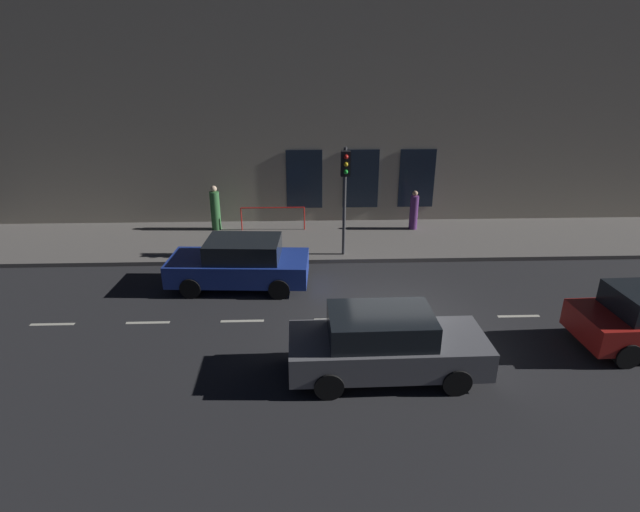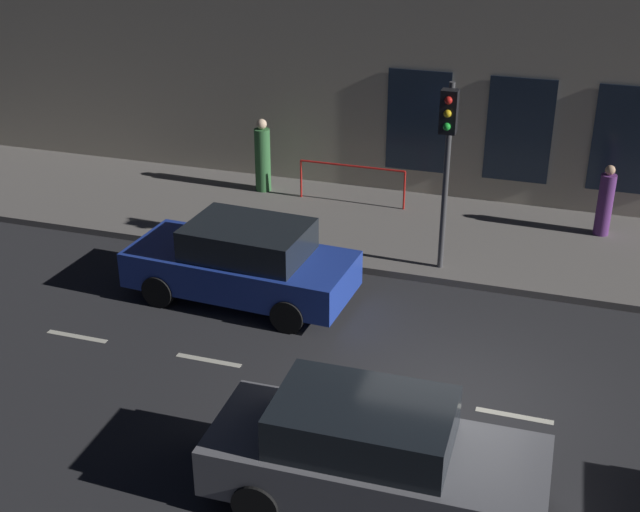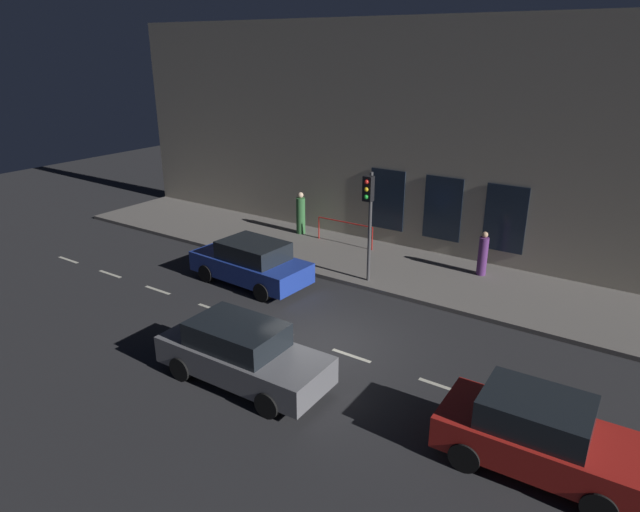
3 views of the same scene
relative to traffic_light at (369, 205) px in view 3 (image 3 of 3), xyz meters
The scene contains 11 objects.
ground_plane 5.39m from the traffic_light, 166.91° to the right, with size 60.00×60.00×0.00m, color #28282B.
sidewalk 3.56m from the traffic_light, 28.93° to the right, with size 4.50×32.00×0.15m.
building_facade 4.77m from the traffic_light, 13.09° to the right, with size 0.65×32.00×8.96m.
lane_centre_line 5.66m from the traffic_light, 155.30° to the right, with size 0.12×27.20×0.01m.
traffic_light is the anchor object (origin of this frame).
parked_car_0 7.28m from the traffic_light, behind, with size 1.88×4.47×1.58m.
parked_car_1 9.68m from the traffic_light, 129.77° to the right, with size 1.93×3.96×1.58m.
parked_car_2 4.58m from the traffic_light, 121.55° to the left, with size 2.12×4.44×1.58m.
pedestrian_0 6.24m from the traffic_light, 58.54° to the left, with size 0.55×0.55×1.85m.
pedestrian_1 4.71m from the traffic_light, 47.46° to the right, with size 0.45×0.45×1.62m.
red_railing 4.48m from the traffic_light, 42.61° to the left, with size 0.05×2.64×0.97m.
Camera 3 is at (-11.46, -7.67, 7.92)m, focal length 31.30 mm.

